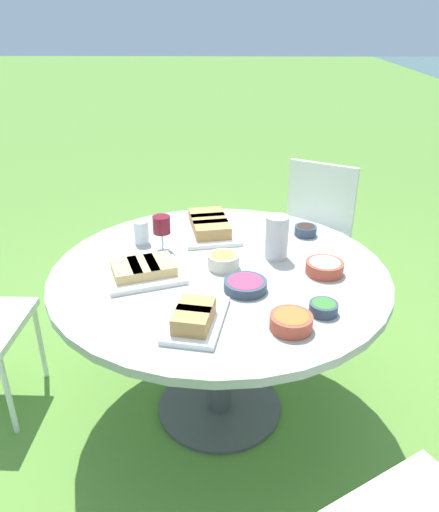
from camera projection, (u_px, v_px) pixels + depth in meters
name	position (u px, v px, depth m)	size (l,w,h in m)	color
ground_plane	(220.00, 407.00, 2.44)	(40.00, 40.00, 0.00)	#5B8C38
dining_table	(220.00, 291.00, 2.15)	(1.41, 1.41, 0.76)	#4C4C51
chair_far_back	(313.00, 224.00, 3.15)	(0.58, 0.59, 0.89)	white
water_pitcher	(277.00, 237.00, 2.15)	(0.11, 0.10, 0.19)	silver
wine_glass	(162.00, 226.00, 2.21)	(0.08, 0.08, 0.16)	silver
platter_bread_main	(144.00, 270.00, 2.03)	(0.34, 0.38, 0.06)	white
platter_charcuterie	(195.00, 317.00, 1.71)	(0.34, 0.23, 0.08)	white
platter_sandwich_side	(209.00, 226.00, 2.42)	(0.42, 0.33, 0.08)	white
bowl_fries	(223.00, 260.00, 2.09)	(0.13, 0.13, 0.06)	beige
bowl_salad	(323.00, 307.00, 1.78)	(0.10, 0.10, 0.04)	#334256
bowl_olives	(306.00, 230.00, 2.40)	(0.10, 0.10, 0.05)	#334256
bowl_dip_red	(245.00, 285.00, 1.93)	(0.17, 0.17, 0.04)	#334256
bowl_dip_cream	(324.00, 267.00, 2.05)	(0.15, 0.15, 0.05)	#B74733
bowl_roasted_veg	(291.00, 321.00, 1.69)	(0.15, 0.15, 0.05)	#B74733
cup_water_near	(141.00, 232.00, 2.31)	(0.07, 0.07, 0.11)	silver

